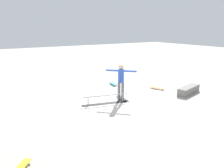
% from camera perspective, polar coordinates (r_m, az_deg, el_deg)
% --- Properties ---
extents(ground_plane, '(60.00, 60.00, 0.00)m').
position_cam_1_polar(ground_plane, '(10.24, 1.41, -4.81)').
color(ground_plane, '#ADA89E').
extents(grind_rail, '(2.17, 0.75, 0.40)m').
position_cam_1_polar(grind_rail, '(10.16, -1.51, -3.94)').
color(grind_rail, black).
rests_on(grind_rail, ground_plane).
extents(skate_ledge, '(1.72, 0.88, 0.37)m').
position_cam_1_polar(skate_ledge, '(12.29, 18.49, -1.43)').
color(skate_ledge, gray).
rests_on(skate_ledge, ground_plane).
extents(skater_main, '(1.02, 1.05, 1.72)m').
position_cam_1_polar(skater_main, '(10.28, 2.24, 1.05)').
color(skater_main, slate).
rests_on(skater_main, ground_plane).
extents(skateboard_main, '(0.33, 0.82, 0.09)m').
position_cam_1_polar(skateboard_main, '(10.73, 2.45, -3.52)').
color(skateboard_main, black).
rests_on(skateboard_main, ground_plane).
extents(loose_skateboard_teal, '(0.37, 0.82, 0.09)m').
position_cam_1_polar(loose_skateboard_teal, '(13.41, 0.25, 0.10)').
color(loose_skateboard_teal, teal).
rests_on(loose_skateboard_teal, ground_plane).
extents(loose_skateboard_yellow, '(0.67, 0.74, 0.09)m').
position_cam_1_polar(loose_skateboard_yellow, '(6.16, -21.88, -18.85)').
color(loose_skateboard_yellow, yellow).
rests_on(loose_skateboard_yellow, ground_plane).
extents(loose_skateboard_orange, '(0.49, 0.82, 0.09)m').
position_cam_1_polar(loose_skateboard_orange, '(12.75, 11.15, -0.92)').
color(loose_skateboard_orange, orange).
rests_on(loose_skateboard_orange, ground_plane).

